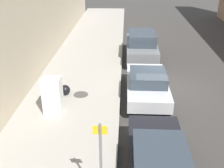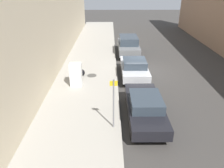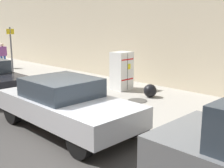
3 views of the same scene
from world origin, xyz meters
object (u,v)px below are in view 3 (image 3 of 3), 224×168
Objects in this scene: pedestrian_walking_far at (3,54)px; trash_bag at (150,91)px; parked_sedan_silver at (66,103)px; street_sign_post at (12,52)px; discarded_refrigerator at (122,71)px.

trash_bag is at bearing -88.71° from pedestrian_walking_far.
pedestrian_walking_far reaches higher than parked_sedan_silver.
street_sign_post is at bearing -70.14° from trash_bag.
discarded_refrigerator reaches higher than trash_bag.
parked_sedan_silver is at bearing 1.95° from trash_bag.
trash_bag is at bearing 84.23° from discarded_refrigerator.
pedestrian_walking_far is at bearing -84.14° from discarded_refrigerator.
pedestrian_walking_far is 0.35× the size of parked_sedan_silver.
trash_bag is 10.81m from pedestrian_walking_far.
street_sign_post is (2.46, -4.72, 0.64)m from discarded_refrigerator.
discarded_refrigerator is 1.02× the size of pedestrian_walking_far.
trash_bag is (-2.29, 6.35, -1.18)m from street_sign_post.
pedestrian_walking_far is 11.35m from parked_sedan_silver.
trash_bag is at bearing -178.05° from parked_sedan_silver.
parked_sedan_silver is at bearing -109.01° from pedestrian_walking_far.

